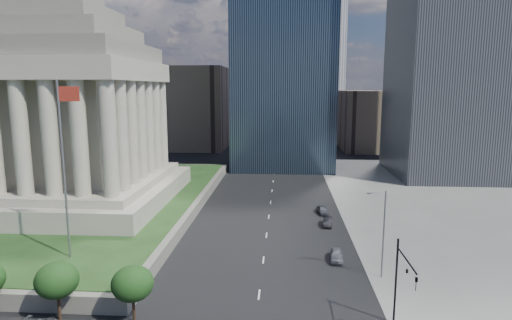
# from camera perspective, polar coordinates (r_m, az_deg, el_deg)

# --- Properties ---
(ground) EXTENTS (500.00, 500.00, 0.00)m
(ground) POSITION_cam_1_polar(r_m,az_deg,el_deg) (122.85, 2.64, -0.24)
(ground) COLOR black
(ground) RESTS_ON ground
(plaza_terrace) EXTENTS (66.00, 70.00, 1.80)m
(plaza_terrace) POSITION_cam_1_polar(r_m,az_deg,el_deg) (87.74, -29.15, -4.90)
(plaza_terrace) COLOR #6B665C
(plaza_terrace) RESTS_ON ground
(plaza_lawn) EXTENTS (64.00, 68.00, 0.10)m
(plaza_lawn) POSITION_cam_1_polar(r_m,az_deg,el_deg) (87.53, -29.20, -4.30)
(plaza_lawn) COLOR #1F3616
(plaza_lawn) RESTS_ON plaza_terrace
(war_memorial) EXTENTS (34.00, 34.00, 39.00)m
(war_memorial) POSITION_cam_1_polar(r_m,az_deg,el_deg) (78.03, -24.32, 9.04)
(war_memorial) COLOR gray
(war_memorial) RESTS_ON plaza_lawn
(flagpole) EXTENTS (2.52, 0.24, 20.00)m
(flagpole) POSITION_cam_1_polar(r_m,az_deg,el_deg) (51.74, -24.18, -0.06)
(flagpole) COLOR slate
(flagpole) RESTS_ON plaza_lawn
(midrise_glass) EXTENTS (26.00, 26.00, 60.00)m
(midrise_glass) POSITION_cam_1_polar(r_m,az_deg,el_deg) (116.35, 3.72, 14.02)
(midrise_glass) COLOR black
(midrise_glass) RESTS_ON ground
(building_filler_ne) EXTENTS (20.00, 30.00, 20.00)m
(building_filler_ne) POSITION_cam_1_polar(r_m,az_deg,el_deg) (154.27, 14.93, 5.20)
(building_filler_ne) COLOR brown
(building_filler_ne) RESTS_ON ground
(building_filler_nw) EXTENTS (24.00, 30.00, 28.00)m
(building_filler_nw) POSITION_cam_1_polar(r_m,az_deg,el_deg) (154.61, -8.34, 6.92)
(building_filler_nw) COLOR brown
(building_filler_nw) RESTS_ON ground
(traffic_signal_ne) EXTENTS (0.30, 5.74, 8.00)m
(traffic_signal_ne) POSITION_cam_1_polar(r_m,az_deg,el_deg) (39.45, 18.90, -14.56)
(traffic_signal_ne) COLOR black
(traffic_signal_ne) RESTS_ON ground
(street_lamp_north) EXTENTS (2.13, 0.22, 10.00)m
(street_lamp_north) POSITION_cam_1_polar(r_m,az_deg,el_deg) (49.73, 16.49, -8.82)
(street_lamp_north) COLOR slate
(street_lamp_north) RESTS_ON ground
(parked_sedan_near) EXTENTS (1.93, 4.07, 1.34)m
(parked_sedan_near) POSITION_cam_1_polar(r_m,az_deg,el_deg) (54.86, 10.68, -12.37)
(parked_sedan_near) COLOR gray
(parked_sedan_near) RESTS_ON ground
(parked_sedan_mid) EXTENTS (1.76, 3.93, 1.25)m
(parked_sedan_mid) POSITION_cam_1_polar(r_m,az_deg,el_deg) (67.50, 9.54, -8.13)
(parked_sedan_mid) COLOR black
(parked_sedan_mid) RESTS_ON ground
(parked_sedan_far) EXTENTS (4.07, 2.14, 1.32)m
(parked_sedan_far) POSITION_cam_1_polar(r_m,az_deg,el_deg) (73.48, 8.87, -6.61)
(parked_sedan_far) COLOR #4D5054
(parked_sedan_far) RESTS_ON ground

